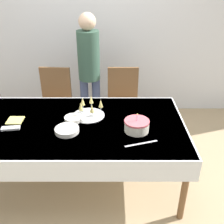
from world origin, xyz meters
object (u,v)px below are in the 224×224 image
at_px(champagne_tray, 90,109).
at_px(person_standing, 90,65).
at_px(birthday_cake, 137,126).
at_px(dining_chair_far_left, 56,101).
at_px(plate_stack_main, 68,130).
at_px(plate_stack_dessert, 74,119).
at_px(dining_chair_far_right, 124,101).

xyz_separation_m(champagne_tray, person_standing, (-0.06, 0.89, 0.17)).
xyz_separation_m(birthday_cake, person_standing, (-0.52, 1.18, 0.19)).
height_order(dining_chair_far_left, person_standing, person_standing).
bearing_deg(person_standing, plate_stack_main, -95.70).
bearing_deg(dining_chair_far_left, birthday_cake, -46.67).
relative_size(dining_chair_far_left, plate_stack_dessert, 5.47).
height_order(dining_chair_far_left, plate_stack_main, dining_chair_far_left).
xyz_separation_m(plate_stack_main, person_standing, (0.12, 1.20, 0.22)).
bearing_deg(person_standing, dining_chair_far_left, -162.93).
xyz_separation_m(dining_chair_far_right, plate_stack_main, (-0.56, -1.06, 0.23)).
distance_m(dining_chair_far_left, person_standing, 0.66).
xyz_separation_m(dining_chair_far_left, birthday_cake, (0.98, -1.04, 0.26)).
height_order(birthday_cake, plate_stack_main, birthday_cake).
relative_size(dining_chair_far_right, birthday_cake, 4.08).
distance_m(dining_chair_far_right, birthday_cake, 1.07).
bearing_deg(person_standing, dining_chair_far_right, -17.64).
bearing_deg(plate_stack_main, plate_stack_dessert, 81.77).
relative_size(birthday_cake, champagne_tray, 0.71).
height_order(dining_chair_far_left, champagne_tray, dining_chair_far_left).
xyz_separation_m(birthday_cake, plate_stack_main, (-0.64, -0.02, -0.03)).
height_order(champagne_tray, plate_stack_dessert, champagne_tray).
bearing_deg(champagne_tray, plate_stack_dessert, -145.97).
bearing_deg(plate_stack_dessert, plate_stack_main, -98.23).
bearing_deg(dining_chair_far_left, plate_stack_dessert, -66.76).
bearing_deg(dining_chair_far_right, birthday_cake, -85.37).
bearing_deg(champagne_tray, birthday_cake, -32.04).
height_order(plate_stack_main, person_standing, person_standing).
relative_size(champagne_tray, plate_stack_dessert, 1.89).
height_order(dining_chair_far_left, plate_stack_dessert, dining_chair_far_left).
height_order(dining_chair_far_left, dining_chair_far_right, same).
distance_m(dining_chair_far_right, person_standing, 0.64).
relative_size(plate_stack_dessert, person_standing, 0.11).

